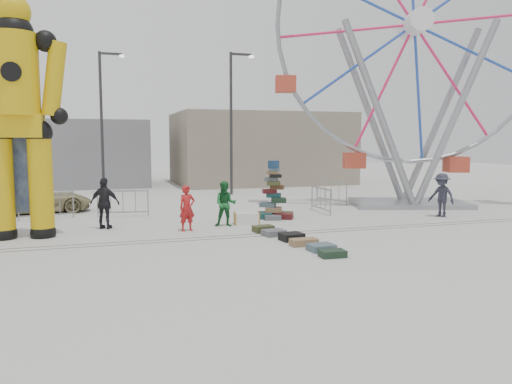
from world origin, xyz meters
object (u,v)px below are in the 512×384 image
object	(u,v)px
suitcase_tower	(273,202)
pedestrian_black	(105,203)
pedestrian_red	(187,208)
lamp_post_left	(103,115)
lamp_post_right	(233,116)
barricade_wheel_back	(332,192)
barricade_dummy_c	(123,203)
barricade_dummy_b	(46,205)
steamer_trunk	(247,218)
pedestrian_green	(225,204)
ferris_wheel	(414,49)
parked_suv	(40,199)
crash_test_dummy	(18,108)
pedestrian_grey	(442,195)
barricade_wheel_front	(321,200)

from	to	relation	value
suitcase_tower	pedestrian_black	distance (m)	6.47
pedestrian_red	suitcase_tower	bearing A→B (deg)	11.83
lamp_post_left	pedestrian_black	size ratio (longest dim) A/B	4.42
lamp_post_right	barricade_wheel_back	size ratio (longest dim) A/B	4.00
barricade_dummy_c	pedestrian_black	bearing A→B (deg)	-95.10
barricade_dummy_b	lamp_post_right	bearing A→B (deg)	26.40
barricade_dummy_b	barricade_dummy_c	distance (m)	2.92
steamer_trunk	pedestrian_green	bearing A→B (deg)	-158.26
lamp_post_right	pedestrian_black	size ratio (longest dim) A/B	4.42
ferris_wheel	barricade_dummy_b	world-z (taller)	ferris_wheel
suitcase_tower	parked_suv	size ratio (longest dim) A/B	0.55
steamer_trunk	parked_suv	xyz separation A→B (m)	(-7.63, 5.41, 0.37)
lamp_post_right	pedestrian_black	distance (m)	12.39
pedestrian_black	lamp_post_left	bearing A→B (deg)	-65.96
barricade_wheel_back	pedestrian_black	distance (m)	11.56
crash_test_dummy	ferris_wheel	distance (m)	17.01
ferris_wheel	pedestrian_green	size ratio (longest dim) A/B	9.11
lamp_post_left	pedestrian_grey	xyz separation A→B (m)	(12.90, -12.70, -3.59)
suitcase_tower	pedestrian_green	xyz separation A→B (m)	(-2.28, -1.25, 0.17)
crash_test_dummy	parked_suv	bearing A→B (deg)	93.80
lamp_post_left	suitcase_tower	bearing A→B (deg)	-60.24
barricade_dummy_c	pedestrian_black	distance (m)	2.85
lamp_post_right	pedestrian_grey	world-z (taller)	lamp_post_right
steamer_trunk	barricade_dummy_c	size ratio (longest dim) A/B	0.46
suitcase_tower	pedestrian_red	size ratio (longest dim) A/B	1.46
suitcase_tower	barricade_dummy_b	xyz separation A→B (m)	(-8.62, 2.41, -0.10)
barricade_dummy_b	barricade_wheel_back	bearing A→B (deg)	-3.24
lamp_post_left	barricade_dummy_c	world-z (taller)	lamp_post_left
suitcase_tower	parked_suv	distance (m)	10.05
pedestrian_grey	parked_suv	xyz separation A→B (m)	(-15.68, 6.11, -0.31)
lamp_post_right	steamer_trunk	size ratio (longest dim) A/B	8.69
suitcase_tower	steamer_trunk	bearing A→B (deg)	-120.70
barricade_dummy_c	barricade_wheel_back	world-z (taller)	same
pedestrian_black	pedestrian_red	bearing A→B (deg)	179.54
suitcase_tower	lamp_post_left	bearing A→B (deg)	142.76
suitcase_tower	barricade_dummy_b	world-z (taller)	suitcase_tower
barricade_dummy_b	barricade_dummy_c	world-z (taller)	same
barricade_wheel_back	pedestrian_green	bearing A→B (deg)	-72.03
steamer_trunk	barricade_dummy_c	bearing A→B (deg)	150.98
lamp_post_right	parked_suv	size ratio (longest dim) A/B	1.92
suitcase_tower	barricade_wheel_front	size ratio (longest dim) A/B	1.15
barricade_dummy_b	barricade_wheel_back	xyz separation A→B (m)	(12.98, 1.21, 0.00)
steamer_trunk	pedestrian_grey	distance (m)	8.11
lamp_post_left	barricade_wheel_front	xyz separation A→B (m)	(8.75, -10.10, -3.93)
pedestrian_grey	lamp_post_right	bearing A→B (deg)	-169.47
barricade_wheel_front	barricade_dummy_b	bearing A→B (deg)	83.76
crash_test_dummy	ferris_wheel	world-z (taller)	ferris_wheel
steamer_trunk	ferris_wheel	bearing A→B (deg)	25.51
suitcase_tower	pedestrian_black	xyz separation A→B (m)	(-6.45, -0.48, 0.26)
ferris_wheel	barricade_dummy_c	xyz separation A→B (m)	(-13.16, 0.59, -6.77)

